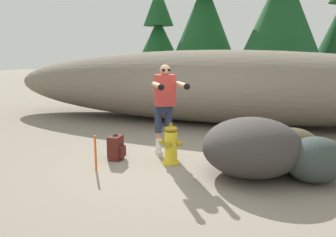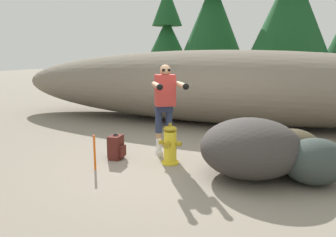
% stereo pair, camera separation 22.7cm
% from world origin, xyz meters
% --- Properties ---
extents(ground_plane, '(56.00, 56.00, 0.04)m').
position_xyz_m(ground_plane, '(0.00, 0.00, -0.02)').
color(ground_plane, gray).
extents(dirt_embankment, '(13.15, 3.20, 2.02)m').
position_xyz_m(dirt_embankment, '(0.00, 3.93, 1.01)').
color(dirt_embankment, '#756B5B').
rests_on(dirt_embankment, ground_plane).
extents(fire_hydrant, '(0.41, 0.36, 0.73)m').
position_xyz_m(fire_hydrant, '(-0.14, -0.04, 0.34)').
color(fire_hydrant, yellow).
rests_on(fire_hydrant, ground_plane).
extents(utility_worker, '(0.85, 1.02, 1.73)m').
position_xyz_m(utility_worker, '(-0.39, 0.35, 1.10)').
color(utility_worker, beige).
rests_on(utility_worker, ground_plane).
extents(spare_backpack, '(0.30, 0.31, 0.47)m').
position_xyz_m(spare_backpack, '(-1.17, -0.13, 0.22)').
color(spare_backpack, '#511E19').
rests_on(spare_backpack, ground_plane).
extents(boulder_large, '(1.28, 1.23, 0.69)m').
position_xyz_m(boulder_large, '(2.20, -0.16, 0.35)').
color(boulder_large, '#353F3B').
rests_on(boulder_large, ground_plane).
extents(boulder_mid, '(2.20, 2.18, 0.93)m').
position_xyz_m(boulder_mid, '(1.26, -0.16, 0.47)').
color(boulder_mid, '#3A3633').
rests_on(boulder_mid, ground_plane).
extents(boulder_small, '(1.21, 1.18, 0.67)m').
position_xyz_m(boulder_small, '(1.89, 0.49, 0.34)').
color(boulder_small, '#453C29').
rests_on(boulder_small, ground_plane).
extents(pine_tree_far_left, '(2.36, 2.36, 5.26)m').
position_xyz_m(pine_tree_far_left, '(-4.38, 11.08, 2.95)').
color(pine_tree_far_left, '#47331E').
rests_on(pine_tree_far_left, ground_plane).
extents(pine_tree_left, '(2.89, 2.89, 7.47)m').
position_xyz_m(pine_tree_left, '(-1.81, 10.06, 4.07)').
color(pine_tree_left, '#47331E').
rests_on(pine_tree_left, ground_plane).
extents(survey_stake, '(0.04, 0.04, 0.60)m').
position_xyz_m(survey_stake, '(-1.21, -0.78, 0.30)').
color(survey_stake, '#E55914').
rests_on(survey_stake, ground_plane).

